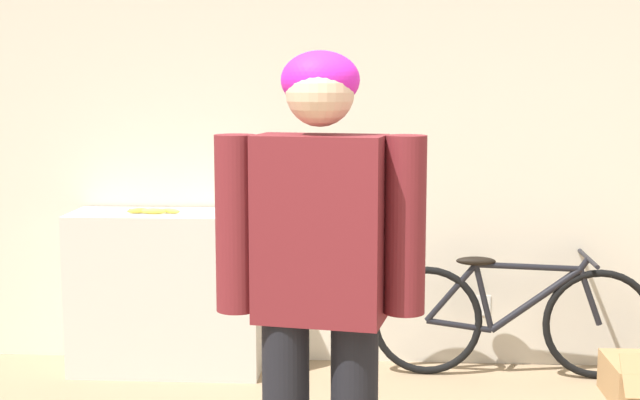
# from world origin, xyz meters

# --- Properties ---
(wall_back) EXTENTS (8.00, 0.07, 2.60)m
(wall_back) POSITION_xyz_m (0.00, 2.95, 1.30)
(wall_back) COLOR beige
(wall_back) RESTS_ON ground_plane
(side_shelf) EXTENTS (1.07, 0.42, 0.92)m
(side_shelf) POSITION_xyz_m (-1.27, 2.69, 0.46)
(side_shelf) COLOR beige
(side_shelf) RESTS_ON ground_plane
(person) EXTENTS (0.71, 0.30, 1.76)m
(person) POSITION_xyz_m (-0.28, 0.75, 1.02)
(person) COLOR black
(person) RESTS_ON ground_plane
(bicycle) EXTENTS (1.58, 0.46, 0.70)m
(bicycle) POSITION_xyz_m (0.68, 2.69, 0.34)
(bicycle) COLOR black
(bicycle) RESTS_ON ground_plane
(banana) EXTENTS (0.31, 0.08, 0.03)m
(banana) POSITION_xyz_m (-1.33, 2.64, 0.93)
(banana) COLOR #EAD64C
(banana) RESTS_ON side_shelf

